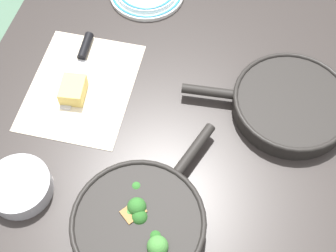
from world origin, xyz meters
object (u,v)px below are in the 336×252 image
(skillet_eggs, at_px, (290,104))
(grater_knife, at_px, (81,59))
(skillet_broccoli, at_px, (141,223))
(cheese_block, at_px, (73,90))
(prep_bowl_steel, at_px, (19,186))

(skillet_eggs, distance_m, grater_knife, 0.56)
(skillet_broccoli, height_order, cheese_block, skillet_broccoli)
(skillet_broccoli, distance_m, cheese_block, 0.40)
(grater_knife, bearing_deg, skillet_broccoli, 30.62)
(cheese_block, height_order, prep_bowl_steel, prep_bowl_steel)
(grater_knife, distance_m, cheese_block, 0.11)
(skillet_eggs, relative_size, grater_knife, 1.72)
(skillet_eggs, bearing_deg, cheese_block, 4.32)
(skillet_broccoli, xyz_separation_m, prep_bowl_steel, (-0.02, -0.29, -0.01))
(grater_knife, bearing_deg, skillet_eggs, 83.88)
(skillet_broccoli, height_order, skillet_eggs, skillet_broccoli)
(grater_knife, xyz_separation_m, prep_bowl_steel, (0.39, -0.01, 0.01))
(skillet_broccoli, xyz_separation_m, cheese_block, (-0.30, -0.26, -0.01))
(cheese_block, bearing_deg, prep_bowl_steel, -5.07)
(cheese_block, distance_m, prep_bowl_steel, 0.28)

